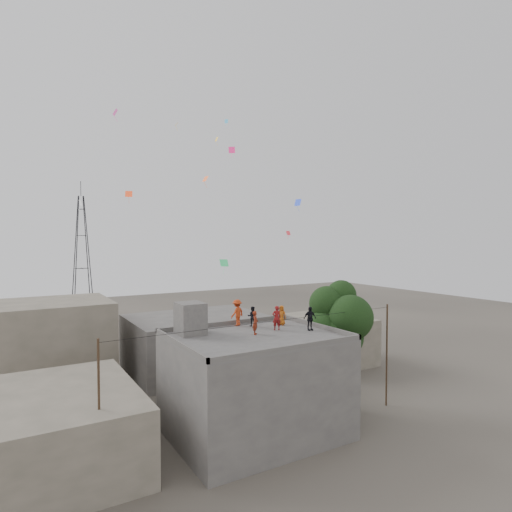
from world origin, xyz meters
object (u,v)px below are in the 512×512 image
(tree, at_px, (339,323))
(person_dark_adult, at_px, (310,318))
(stair_head_box, at_px, (190,318))
(transmission_tower, at_px, (82,261))
(person_red_adult, at_px, (277,318))

(tree, distance_m, person_dark_adult, 3.60)
(stair_head_box, height_order, transmission_tower, transmission_tower)
(tree, xyz_separation_m, person_dark_adult, (-3.38, -0.94, 0.78))
(transmission_tower, xyz_separation_m, person_dark_adult, (7.99, -40.34, -2.18))
(person_red_adult, bearing_deg, tree, -165.21)
(tree, bearing_deg, person_red_adult, 177.23)
(stair_head_box, xyz_separation_m, transmission_tower, (-0.80, 37.40, 1.97))
(stair_head_box, xyz_separation_m, person_red_adult, (5.36, -1.75, -0.20))
(stair_head_box, relative_size, person_red_adult, 1.25)
(stair_head_box, height_order, person_red_adult, stair_head_box)
(transmission_tower, bearing_deg, person_red_adult, -81.07)
(tree, relative_size, transmission_tower, 0.45)
(stair_head_box, bearing_deg, person_dark_adult, -22.28)
(stair_head_box, xyz_separation_m, person_dark_adult, (7.19, -2.94, -0.22))
(stair_head_box, bearing_deg, transmission_tower, 91.23)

